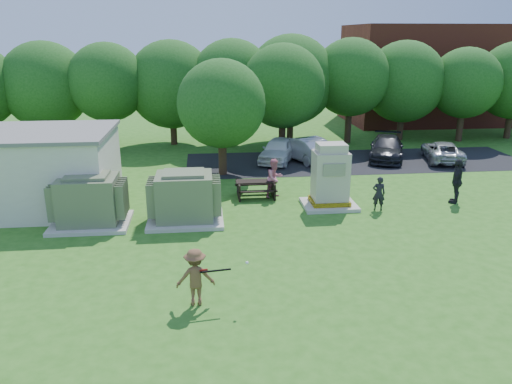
{
  "coord_description": "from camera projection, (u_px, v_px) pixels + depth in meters",
  "views": [
    {
      "loc": [
        -1.97,
        -14.52,
        7.17
      ],
      "look_at": [
        0.0,
        4.0,
        1.3
      ],
      "focal_mm": 35.0,
      "sensor_mm": 36.0,
      "label": 1
    }
  ],
  "objects": [
    {
      "name": "parking_strip",
      "position": [
        356.0,
        161.0,
        29.63
      ],
      "size": [
        20.0,
        6.0,
        0.01
      ],
      "primitive_type": "cube",
      "color": "#232326",
      "rests_on": "ground"
    },
    {
      "name": "transformer_left",
      "position": [
        89.0,
        202.0,
        19.44
      ],
      "size": [
        3.0,
        2.4,
        2.07
      ],
      "color": "beige",
      "rests_on": "ground"
    },
    {
      "name": "batter",
      "position": [
        195.0,
        277.0,
        13.68
      ],
      "size": [
        1.1,
        0.67,
        1.65
      ],
      "primitive_type": "imported",
      "rotation": [
        0.0,
        0.0,
        3.19
      ],
      "color": "brown",
      "rests_on": "ground"
    },
    {
      "name": "tree_row",
      "position": [
        259.0,
        83.0,
        32.6
      ],
      "size": [
        41.3,
        13.3,
        7.3
      ],
      "color": "#47301E",
      "rests_on": "ground"
    },
    {
      "name": "ground",
      "position": [
        269.0,
        267.0,
        16.12
      ],
      "size": [
        120.0,
        120.0,
        0.0
      ],
      "primitive_type": "plane",
      "color": "#2D6619",
      "rests_on": "ground"
    },
    {
      "name": "person_walking_right",
      "position": [
        457.0,
        181.0,
        22.05
      ],
      "size": [
        1.1,
        1.23,
        2.0
      ],
      "primitive_type": "imported",
      "rotation": [
        0.0,
        0.0,
        4.06
      ],
      "color": "black",
      "rests_on": "ground"
    },
    {
      "name": "car_white",
      "position": [
        279.0,
        150.0,
        29.41
      ],
      "size": [
        3.15,
        4.46,
        1.41
      ],
      "primitive_type": "imported",
      "rotation": [
        0.0,
        0.0,
        -0.4
      ],
      "color": "white",
      "rests_on": "ground"
    },
    {
      "name": "car_dark",
      "position": [
        387.0,
        148.0,
        30.0
      ],
      "size": [
        3.47,
        5.07,
        1.36
      ],
      "primitive_type": "imported",
      "rotation": [
        0.0,
        0.0,
        -0.37
      ],
      "color": "black",
      "rests_on": "ground"
    },
    {
      "name": "car_silver_a",
      "position": [
        304.0,
        149.0,
        29.63
      ],
      "size": [
        3.18,
        4.68,
        1.46
      ],
      "primitive_type": "imported",
      "rotation": [
        0.0,
        0.0,
        3.55
      ],
      "color": "#A9A8AD",
      "rests_on": "ground"
    },
    {
      "name": "brick_building",
      "position": [
        438.0,
        74.0,
        42.34
      ],
      "size": [
        15.0,
        8.0,
        8.0
      ],
      "primitive_type": "cube",
      "color": "maroon",
      "rests_on": "ground"
    },
    {
      "name": "generator_cabinet",
      "position": [
        330.0,
        179.0,
        21.48
      ],
      "size": [
        2.31,
        1.89,
        2.81
      ],
      "color": "beige",
      "rests_on": "ground"
    },
    {
      "name": "person_by_generator",
      "position": [
        379.0,
        194.0,
        21.18
      ],
      "size": [
        0.6,
        0.45,
        1.48
      ],
      "primitive_type": "imported",
      "rotation": [
        0.0,
        0.0,
        2.94
      ],
      "color": "black",
      "rests_on": "ground"
    },
    {
      "name": "picnic_table",
      "position": [
        256.0,
        187.0,
        22.96
      ],
      "size": [
        1.84,
        1.38,
        0.79
      ],
      "color": "black",
      "rests_on": "ground"
    },
    {
      "name": "car_silver_b",
      "position": [
        442.0,
        151.0,
        29.63
      ],
      "size": [
        2.89,
        4.54,
        1.17
      ],
      "primitive_type": "imported",
      "rotation": [
        0.0,
        0.0,
        2.9
      ],
      "color": "#ABABAF",
      "rests_on": "ground"
    },
    {
      "name": "transformer_right",
      "position": [
        185.0,
        198.0,
        19.81
      ],
      "size": [
        3.0,
        2.4,
        2.07
      ],
      "color": "beige",
      "rests_on": "ground"
    },
    {
      "name": "batting_equipment",
      "position": [
        218.0,
        269.0,
        13.49
      ],
      "size": [
        1.34,
        0.2,
        0.27
      ],
      "color": "black",
      "rests_on": "ground"
    },
    {
      "name": "person_at_picnic",
      "position": [
        275.0,
        178.0,
        22.84
      ],
      "size": [
        1.12,
        1.07,
        1.82
      ],
      "primitive_type": "imported",
      "rotation": [
        0.0,
        0.0,
        0.6
      ],
      "color": "#CB6B80",
      "rests_on": "ground"
    }
  ]
}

